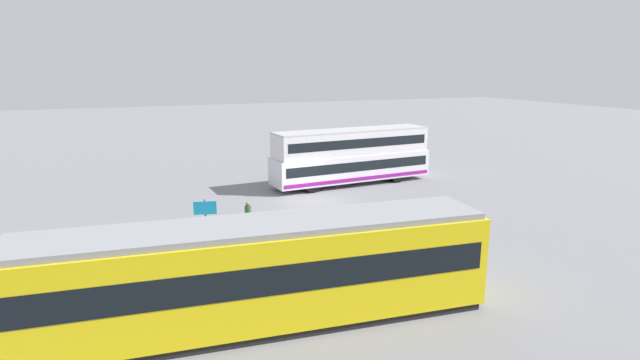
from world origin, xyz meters
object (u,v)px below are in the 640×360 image
at_px(pedestrian_near_railing, 248,215).
at_px(info_sign, 205,215).
at_px(tram_yellow, 261,273).
at_px(double_decker_bus, 352,156).

distance_m(pedestrian_near_railing, info_sign, 2.69).
relative_size(tram_yellow, pedestrian_near_railing, 9.41).
xyz_separation_m(tram_yellow, info_sign, (0.45, -7.56, -0.20)).
bearing_deg(pedestrian_near_railing, double_decker_bus, -140.73).
height_order(double_decker_bus, info_sign, double_decker_bus).
relative_size(double_decker_bus, tram_yellow, 0.78).
xyz_separation_m(double_decker_bus, tram_yellow, (11.04, 16.42, -0.20)).
relative_size(pedestrian_near_railing, info_sign, 0.69).
bearing_deg(double_decker_bus, tram_yellow, 56.10).
distance_m(double_decker_bus, info_sign, 14.51).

